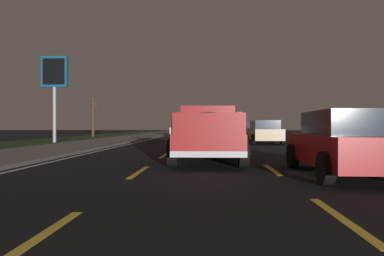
{
  "coord_description": "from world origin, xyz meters",
  "views": [
    {
      "loc": [
        -0.05,
        -0.06,
        1.19
      ],
      "look_at": [
        13.36,
        0.6,
        1.11
      ],
      "focal_mm": 33.47,
      "sensor_mm": 36.0,
      "label": 1
    }
  ],
  "objects_px": {
    "sedan_silver": "(179,129)",
    "bare_tree_far": "(93,115)",
    "sedan_green": "(252,131)",
    "gas_price_sign": "(54,78)",
    "pickup_truck": "(208,132)",
    "sedan_red": "(346,143)",
    "sedan_tan": "(264,132)"
  },
  "relations": [
    {
      "from": "sedan_green",
      "to": "sedan_silver",
      "type": "bearing_deg",
      "value": 32.73
    },
    {
      "from": "sedan_red",
      "to": "sedan_tan",
      "type": "bearing_deg",
      "value": -1.37
    },
    {
      "from": "gas_price_sign",
      "to": "sedan_silver",
      "type": "bearing_deg",
      "value": -24.16
    },
    {
      "from": "sedan_tan",
      "to": "sedan_silver",
      "type": "bearing_deg",
      "value": 21.68
    },
    {
      "from": "sedan_green",
      "to": "gas_price_sign",
      "type": "height_order",
      "value": "gas_price_sign"
    },
    {
      "from": "sedan_red",
      "to": "sedan_green",
      "type": "bearing_deg",
      "value": -0.92
    },
    {
      "from": "sedan_green",
      "to": "sedan_red",
      "type": "distance_m",
      "value": 22.03
    },
    {
      "from": "pickup_truck",
      "to": "gas_price_sign",
      "type": "xyz_separation_m",
      "value": [
        13.19,
        11.08,
        3.62
      ]
    },
    {
      "from": "sedan_red",
      "to": "pickup_truck",
      "type": "bearing_deg",
      "value": 44.66
    },
    {
      "from": "gas_price_sign",
      "to": "bare_tree_far",
      "type": "xyz_separation_m",
      "value": [
        13.4,
        1.6,
        -2.27
      ]
    },
    {
      "from": "pickup_truck",
      "to": "bare_tree_far",
      "type": "height_order",
      "value": "bare_tree_far"
    },
    {
      "from": "sedan_green",
      "to": "sedan_red",
      "type": "bearing_deg",
      "value": 179.08
    },
    {
      "from": "sedan_tan",
      "to": "sedan_red",
      "type": "bearing_deg",
      "value": 178.63
    },
    {
      "from": "sedan_tan",
      "to": "sedan_red",
      "type": "distance_m",
      "value": 15.08
    },
    {
      "from": "sedan_silver",
      "to": "bare_tree_far",
      "type": "distance_m",
      "value": 9.82
    },
    {
      "from": "sedan_green",
      "to": "gas_price_sign",
      "type": "distance_m",
      "value": 16.18
    },
    {
      "from": "pickup_truck",
      "to": "bare_tree_far",
      "type": "xyz_separation_m",
      "value": [
        26.59,
        12.68,
        1.35
      ]
    },
    {
      "from": "gas_price_sign",
      "to": "bare_tree_far",
      "type": "distance_m",
      "value": 13.69
    },
    {
      "from": "sedan_tan",
      "to": "bare_tree_far",
      "type": "relative_size",
      "value": 0.92
    },
    {
      "from": "sedan_green",
      "to": "bare_tree_far",
      "type": "bearing_deg",
      "value": 64.17
    },
    {
      "from": "sedan_tan",
      "to": "sedan_silver",
      "type": "xyz_separation_m",
      "value": [
        18.18,
        7.23,
        0.0
      ]
    },
    {
      "from": "sedan_silver",
      "to": "pickup_truck",
      "type": "bearing_deg",
      "value": -173.19
    },
    {
      "from": "pickup_truck",
      "to": "sedan_silver",
      "type": "relative_size",
      "value": 1.22
    },
    {
      "from": "gas_price_sign",
      "to": "sedan_green",
      "type": "bearing_deg",
      "value": -69.52
    },
    {
      "from": "sedan_red",
      "to": "gas_price_sign",
      "type": "height_order",
      "value": "gas_price_sign"
    },
    {
      "from": "sedan_silver",
      "to": "sedan_red",
      "type": "bearing_deg",
      "value": -168.33
    },
    {
      "from": "sedan_silver",
      "to": "bare_tree_far",
      "type": "xyz_separation_m",
      "value": [
        -3.33,
        9.11,
        1.55
      ]
    },
    {
      "from": "pickup_truck",
      "to": "sedan_red",
      "type": "distance_m",
      "value": 4.69
    },
    {
      "from": "pickup_truck",
      "to": "sedan_red",
      "type": "relative_size",
      "value": 1.23
    },
    {
      "from": "sedan_green",
      "to": "sedan_tan",
      "type": "relative_size",
      "value": 0.99
    },
    {
      "from": "sedan_green",
      "to": "gas_price_sign",
      "type": "bearing_deg",
      "value": 110.48
    },
    {
      "from": "sedan_tan",
      "to": "bare_tree_far",
      "type": "bearing_deg",
      "value": 47.73
    }
  ]
}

